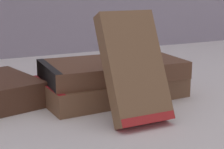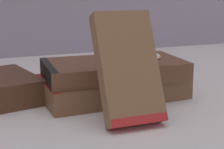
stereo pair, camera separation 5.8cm
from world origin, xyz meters
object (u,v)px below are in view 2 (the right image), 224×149
(book_flat_bottom, at_px, (109,87))
(reading_glasses, at_px, (72,78))
(pocket_watch, at_px, (146,56))
(book_flat_top, at_px, (111,69))
(book_leaning_front, at_px, (128,71))

(book_flat_bottom, bearing_deg, reading_glasses, 98.48)
(book_flat_bottom, bearing_deg, pocket_watch, -6.63)
(book_flat_top, xyz_separation_m, reading_glasses, (-0.03, 0.16, -0.05))
(reading_glasses, bearing_deg, book_flat_top, -83.48)
(book_flat_top, xyz_separation_m, pocket_watch, (0.07, 0.00, 0.02))
(book_flat_top, xyz_separation_m, book_leaning_front, (-0.02, -0.12, 0.02))
(book_flat_bottom, xyz_separation_m, book_flat_top, (0.00, -0.01, 0.03))
(book_leaning_front, distance_m, pocket_watch, 0.15)
(book_flat_top, height_order, reading_glasses, book_flat_top)
(book_flat_top, bearing_deg, pocket_watch, 3.53)
(pocket_watch, height_order, reading_glasses, pocket_watch)
(book_flat_bottom, distance_m, book_leaning_front, 0.14)
(book_flat_bottom, xyz_separation_m, reading_glasses, (-0.03, 0.15, -0.02))
(book_flat_bottom, xyz_separation_m, book_leaning_front, (-0.02, -0.13, 0.06))
(pocket_watch, bearing_deg, book_flat_bottom, 175.57)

